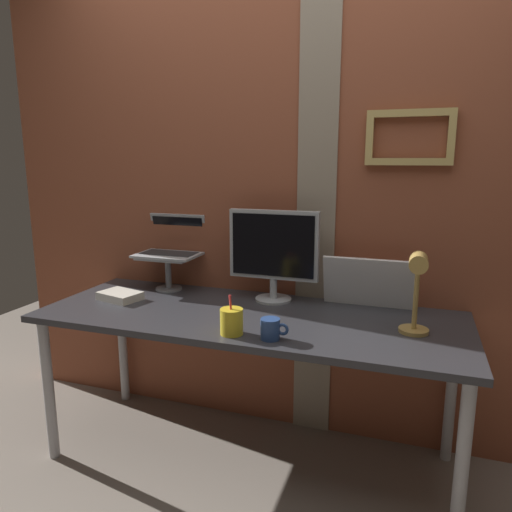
{
  "coord_description": "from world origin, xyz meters",
  "views": [
    {
      "loc": [
        0.59,
        -1.95,
        1.43
      ],
      "look_at": [
        -0.1,
        0.08,
        0.98
      ],
      "focal_mm": 33.11,
      "sensor_mm": 36.0,
      "label": 1
    }
  ],
  "objects": [
    {
      "name": "pen_cup",
      "position": [
        -0.08,
        -0.28,
        0.79
      ],
      "size": [
        0.09,
        0.09,
        0.17
      ],
      "color": "yellow",
      "rests_on": "desk"
    },
    {
      "name": "desk",
      "position": [
        -0.1,
        -0.02,
        0.66
      ],
      "size": [
        1.93,
        0.72,
        0.73
      ],
      "color": "#333338",
      "rests_on": "ground_plane"
    },
    {
      "name": "monitor",
      "position": [
        -0.06,
        0.22,
        0.99
      ],
      "size": [
        0.45,
        0.18,
        0.45
      ],
      "color": "#ADB2B7",
      "rests_on": "desk"
    },
    {
      "name": "coffee_mug",
      "position": [
        0.08,
        -0.28,
        0.77
      ],
      "size": [
        0.11,
        0.08,
        0.08
      ],
      "color": "#2D4C8C",
      "rests_on": "desk"
    },
    {
      "name": "brick_wall_back",
      "position": [
        0.0,
        0.4,
        1.16
      ],
      "size": [
        3.32,
        0.16,
        2.31
      ],
      "color": "brown",
      "rests_on": "ground_plane"
    },
    {
      "name": "ground_plane",
      "position": [
        0.0,
        0.0,
        0.0
      ],
      "size": [
        6.0,
        6.0,
        0.0
      ],
      "primitive_type": "plane",
      "color": "gray"
    },
    {
      "name": "paper_clutter_stack",
      "position": [
        -0.79,
        -0.02,
        0.75
      ],
      "size": [
        0.23,
        0.19,
        0.04
      ],
      "primitive_type": "cube",
      "rotation": [
        0.0,
        0.0,
        -0.25
      ],
      "color": "silver",
      "rests_on": "desk"
    },
    {
      "name": "laptop",
      "position": [
        -0.65,
        0.28,
        0.97
      ],
      "size": [
        0.33,
        0.27,
        0.21
      ],
      "color": "#ADB2B7",
      "rests_on": "laptop_stand"
    },
    {
      "name": "desk_lamp",
      "position": [
        0.61,
        -0.08,
        0.95
      ],
      "size": [
        0.12,
        0.2,
        0.35
      ],
      "color": "tan",
      "rests_on": "desk"
    },
    {
      "name": "whiteboard_panel",
      "position": [
        0.4,
        0.25,
        0.85
      ],
      "size": [
        0.42,
        0.08,
        0.25
      ],
      "primitive_type": "cube",
      "rotation": [
        0.28,
        0.0,
        0.0
      ],
      "color": "white",
      "rests_on": "desk"
    },
    {
      "name": "laptop_stand",
      "position": [
        -0.65,
        0.22,
        0.86
      ],
      "size": [
        0.28,
        0.22,
        0.19
      ],
      "color": "gray",
      "rests_on": "desk"
    }
  ]
}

